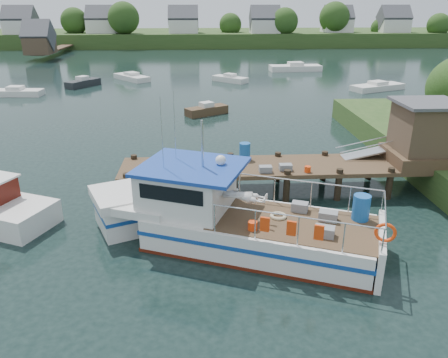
{
  "coord_description": "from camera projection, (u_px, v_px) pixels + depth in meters",
  "views": [
    {
      "loc": [
        -2.07,
        -20.19,
        8.9
      ],
      "look_at": [
        -1.0,
        -1.5,
        1.3
      ],
      "focal_mm": 35.0,
      "sensor_mm": 36.0,
      "label": 1
    }
  ],
  "objects": [
    {
      "name": "moored_c",
      "position": [
        377.0,
        87.0,
        47.52
      ],
      "size": [
        6.43,
        4.29,
        0.96
      ],
      "rotation": [
        0.0,
        0.0,
        0.23
      ],
      "color": "silver",
      "rests_on": "ground"
    },
    {
      "name": "dock",
      "position": [
        373.0,
        147.0,
        21.64
      ],
      "size": [
        16.6,
        3.0,
        4.78
      ],
      "color": "#4A3623",
      "rests_on": "ground"
    },
    {
      "name": "moored_d",
      "position": [
        132.0,
        77.0,
        53.66
      ],
      "size": [
        4.99,
        5.55,
        0.95
      ],
      "rotation": [
        0.0,
        0.0,
        0.16
      ],
      "color": "silver",
      "rests_on": "ground"
    },
    {
      "name": "moored_far",
      "position": [
        295.0,
        68.0,
        60.8
      ],
      "size": [
        7.21,
        2.81,
        1.2
      ],
      "rotation": [
        0.0,
        0.0,
        0.32
      ],
      "color": "silver",
      "rests_on": "ground"
    },
    {
      "name": "moored_rowboat",
      "position": [
        207.0,
        110.0,
        37.11
      ],
      "size": [
        3.79,
        2.98,
        1.07
      ],
      "rotation": [
        0.0,
        0.0,
        0.02
      ],
      "color": "#4A3623",
      "rests_on": "ground"
    },
    {
      "name": "far_shore",
      "position": [
        207.0,
        35.0,
        97.54
      ],
      "size": [
        140.0,
        42.55,
        9.22
      ],
      "color": "#324B1F",
      "rests_on": "ground"
    },
    {
      "name": "moored_b",
      "position": [
        230.0,
        79.0,
        52.38
      ],
      "size": [
        4.34,
        4.11,
        0.99
      ],
      "rotation": [
        0.0,
        0.0,
        -0.12
      ],
      "color": "silver",
      "rests_on": "ground"
    },
    {
      "name": "lobster_boat",
      "position": [
        223.0,
        218.0,
        17.06
      ],
      "size": [
        11.85,
        7.03,
        5.85
      ],
      "rotation": [
        0.0,
        0.0,
        -0.38
      ],
      "color": "silver",
      "rests_on": "ground"
    },
    {
      "name": "moored_e",
      "position": [
        83.0,
        83.0,
        49.5
      ],
      "size": [
        3.51,
        4.29,
        1.16
      ],
      "rotation": [
        0.0,
        0.0,
        -0.41
      ],
      "color": "black",
      "rests_on": "ground"
    },
    {
      "name": "moored_a",
      "position": [
        16.0,
        92.0,
        44.61
      ],
      "size": [
        5.4,
        2.17,
        0.97
      ],
      "rotation": [
        0.0,
        0.0,
        -0.42
      ],
      "color": "silver",
      "rests_on": "ground"
    },
    {
      "name": "ground_plane",
      "position": [
        242.0,
        191.0,
        22.13
      ],
      "size": [
        160.0,
        160.0,
        0.0
      ],
      "primitive_type": "plane",
      "color": "black"
    }
  ]
}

